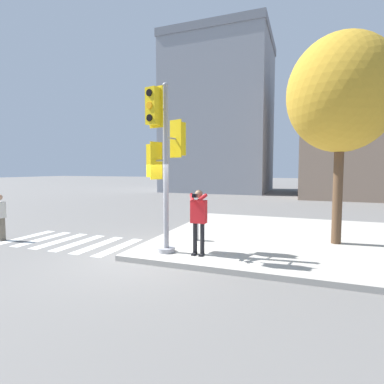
{
  "coord_description": "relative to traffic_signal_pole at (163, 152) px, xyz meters",
  "views": [
    {
      "loc": [
        4.04,
        -6.9,
        2.36
      ],
      "look_at": [
        1.31,
        0.35,
        1.78
      ],
      "focal_mm": 28.0,
      "sensor_mm": 36.0,
      "label": 1
    }
  ],
  "objects": [
    {
      "name": "ground_plane",
      "position": [
        -0.5,
        -0.32,
        -2.82
      ],
      "size": [
        160.0,
        160.0,
        0.0
      ],
      "primitive_type": "plane",
      "color": "slate"
    },
    {
      "name": "sidewalk_corner",
      "position": [
        3.0,
        3.18,
        -2.75
      ],
      "size": [
        8.0,
        8.0,
        0.14
      ],
      "color": "#ADA89E",
      "rests_on": "ground_plane"
    },
    {
      "name": "crosswalk_stripes",
      "position": [
        -3.61,
        0.37,
        -2.82
      ],
      "size": [
        4.16,
        2.24,
        0.01
      ],
      "color": "silver",
      "rests_on": "ground_plane"
    },
    {
      "name": "traffic_signal_pole",
      "position": [
        0.0,
        0.0,
        0.0
      ],
      "size": [
        1.0,
        1.31,
        4.48
      ],
      "color": "#939399",
      "rests_on": "sidewalk_corner"
    },
    {
      "name": "person_photographer",
      "position": [
        0.99,
        0.02,
        -1.66
      ],
      "size": [
        0.5,
        0.53,
        1.7
      ],
      "color": "black",
      "rests_on": "sidewalk_corner"
    },
    {
      "name": "pedestrian_distant",
      "position": [
        -5.92,
        -0.25,
        -2.0
      ],
      "size": [
        0.34,
        0.2,
        1.54
      ],
      "color": "#6B6051",
      "rests_on": "ground_plane"
    },
    {
      "name": "street_tree",
      "position": [
        4.47,
        2.63,
        1.73
      ],
      "size": [
        3.08,
        3.08,
        6.12
      ],
      "color": "brown",
      "rests_on": "sidewalk_corner"
    },
    {
      "name": "fire_hydrant",
      "position": [
        0.38,
        1.5,
        -2.35
      ],
      "size": [
        0.17,
        0.23,
        0.67
      ],
      "color": "#99999E",
      "rests_on": "sidewalk_corner"
    },
    {
      "name": "building_left",
      "position": [
        -5.36,
        25.08,
        5.36
      ],
      "size": [
        10.81,
        9.84,
        16.32
      ],
      "color": "gray",
      "rests_on": "ground_plane"
    }
  ]
}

